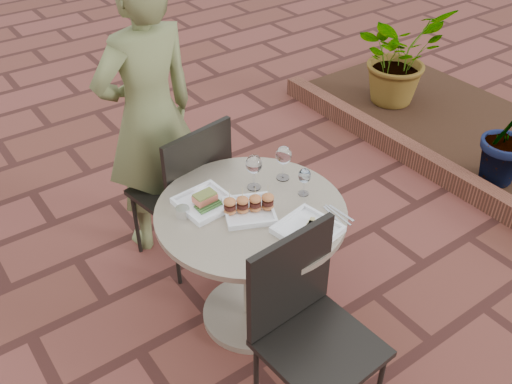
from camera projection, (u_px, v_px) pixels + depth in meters
ground at (271, 282)px, 3.29m from camera, size 60.00×60.00×0.00m
cafe_table at (251, 249)px, 2.80m from camera, size 0.90×0.90×0.73m
chair_far at (188, 185)px, 3.12m from camera, size 0.51×0.51×0.93m
chair_near at (306, 319)px, 2.36m from camera, size 0.47×0.47×0.93m
diner at (149, 117)px, 3.13m from camera, size 0.65×0.46×1.68m
plate_salmon at (205, 202)px, 2.67m from camera, size 0.26×0.26×0.07m
plate_sliders at (249, 207)px, 2.61m from camera, size 0.30×0.30×0.15m
plate_tuna at (308, 230)px, 2.51m from camera, size 0.28×0.28×0.03m
wine_glass_right at (305, 176)px, 2.69m from camera, size 0.06×0.06×0.14m
wine_glass_mid at (254, 165)px, 2.71m from camera, size 0.08×0.08×0.19m
wine_glass_far at (284, 156)px, 2.78m from camera, size 0.08×0.08×0.18m
steel_ramekin at (183, 212)px, 2.60m from camera, size 0.08×0.08×0.05m
cutlery_set at (338, 215)px, 2.62m from camera, size 0.08×0.18×0.00m
planter_curb at (420, 159)px, 4.19m from camera, size 0.12×3.00×0.15m
mulch_bed at (479, 135)px, 4.54m from camera, size 1.30×3.00×0.06m
potted_plant_a at (399, 55)px, 4.73m from camera, size 0.74×0.65×0.81m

